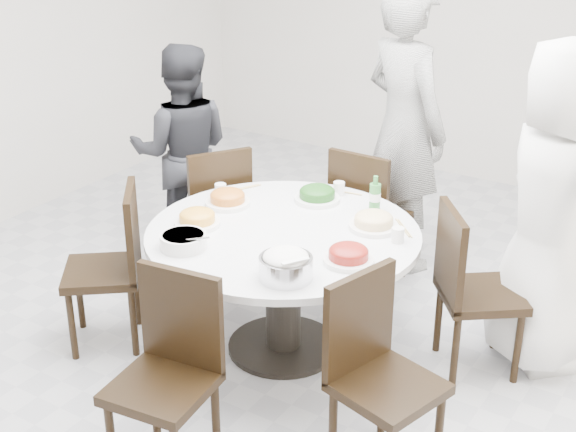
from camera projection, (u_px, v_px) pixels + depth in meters
The scene contains 22 objects.
floor at pixel (328, 337), 4.76m from camera, with size 6.00×6.00×0.01m, color #B2B3B8.
wall_back at pixel (516, 22), 6.51m from camera, with size 6.00×0.01×2.80m, color silver.
dining_table at pixel (283, 291), 4.50m from camera, with size 1.50×1.50×0.75m, color white.
chair_ne at pixel (481, 291), 4.31m from camera, with size 0.42×0.42×0.95m, color black.
chair_n at pixel (371, 215), 5.23m from camera, with size 0.42×0.42×0.95m, color black.
chair_nw at pixel (212, 211), 5.29m from camera, with size 0.42×0.42×0.95m, color black.
chair_sw at pixel (102, 269), 4.54m from camera, with size 0.42×0.42×0.95m, color black.
chair_s at pixel (161, 383), 3.54m from camera, with size 0.42×0.42×0.95m, color black.
chair_se at pixel (389, 383), 3.54m from camera, with size 0.42×0.42×0.95m, color black.
diner_right at pixel (553, 209), 4.23m from camera, with size 0.89×0.58×1.82m, color white.
diner_middle at pixel (404, 128), 5.31m from camera, with size 0.71×0.46×1.94m, color black.
diner_left at pixel (182, 152), 5.55m from camera, with size 0.73×0.57×1.50m, color black.
dish_greens at pixel (317, 196), 4.72m from camera, with size 0.27×0.27×0.07m, color white.
dish_pale at pixel (374, 222), 4.37m from camera, with size 0.27×0.27×0.07m, color white.
dish_orange at pixel (228, 199), 4.67m from camera, with size 0.26×0.26×0.07m, color white.
dish_redbrown at pixel (348, 257), 4.00m from camera, with size 0.26×0.26×0.06m, color white.
dish_tofu at pixel (197, 220), 4.41m from camera, with size 0.25×0.25×0.07m, color white.
rice_bowl at pixel (286, 268), 3.84m from camera, with size 0.26×0.26×0.11m, color silver.
soup_bowl at pixel (183, 241), 4.15m from camera, with size 0.24×0.24×0.08m, color white.
beverage_bottle at pixel (375, 194), 4.54m from camera, with size 0.06×0.06×0.22m, color #327E36.
tea_cups at pixel (335, 186), 4.85m from camera, with size 0.07×0.07×0.08m, color white.
chopsticks at pixel (339, 189), 4.90m from camera, with size 0.24×0.04×0.01m, color tan, non-canonical shape.
Camera 1 is at (1.99, -3.55, 2.58)m, focal length 50.00 mm.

